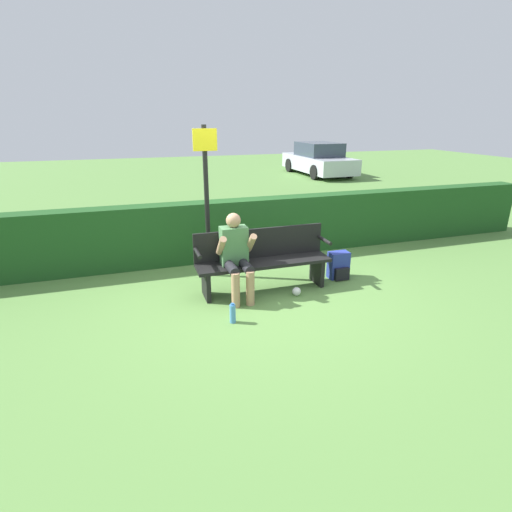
{
  "coord_description": "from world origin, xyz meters",
  "views": [
    {
      "loc": [
        -1.71,
        -4.93,
        2.35
      ],
      "look_at": [
        -0.15,
        -0.1,
        0.56
      ],
      "focal_mm": 28.0,
      "sensor_mm": 36.0,
      "label": 1
    }
  ],
  "objects_px": {
    "water_bottle": "(233,313)",
    "parked_car": "(318,160)",
    "park_bench": "(263,259)",
    "person_seated": "(236,253)",
    "backpack": "(339,266)",
    "signpost": "(207,193)"
  },
  "relations": [
    {
      "from": "water_bottle",
      "to": "signpost",
      "type": "bearing_deg",
      "value": 88.4
    },
    {
      "from": "parked_car",
      "to": "backpack",
      "type": "bearing_deg",
      "value": 154.64
    },
    {
      "from": "water_bottle",
      "to": "parked_car",
      "type": "distance_m",
      "value": 13.07
    },
    {
      "from": "park_bench",
      "to": "person_seated",
      "type": "height_order",
      "value": "person_seated"
    },
    {
      "from": "parked_car",
      "to": "park_bench",
      "type": "bearing_deg",
      "value": 149.32
    },
    {
      "from": "person_seated",
      "to": "water_bottle",
      "type": "height_order",
      "value": "person_seated"
    },
    {
      "from": "signpost",
      "to": "parked_car",
      "type": "xyz_separation_m",
      "value": [
        6.62,
        9.67,
        -0.67
      ]
    },
    {
      "from": "person_seated",
      "to": "signpost",
      "type": "xyz_separation_m",
      "value": [
        -0.2,
        0.85,
        0.66
      ]
    },
    {
      "from": "person_seated",
      "to": "water_bottle",
      "type": "relative_size",
      "value": 4.52
    },
    {
      "from": "water_bottle",
      "to": "signpost",
      "type": "xyz_separation_m",
      "value": [
        0.04,
        1.57,
        1.17
      ]
    },
    {
      "from": "signpost",
      "to": "parked_car",
      "type": "relative_size",
      "value": 0.56
    },
    {
      "from": "water_bottle",
      "to": "backpack",
      "type": "bearing_deg",
      "value": 24.44
    },
    {
      "from": "parked_car",
      "to": "signpost",
      "type": "bearing_deg",
      "value": 144.93
    },
    {
      "from": "person_seated",
      "to": "parked_car",
      "type": "height_order",
      "value": "parked_car"
    },
    {
      "from": "water_bottle",
      "to": "signpost",
      "type": "height_order",
      "value": "signpost"
    },
    {
      "from": "water_bottle",
      "to": "signpost",
      "type": "distance_m",
      "value": 1.95
    },
    {
      "from": "park_bench",
      "to": "water_bottle",
      "type": "height_order",
      "value": "park_bench"
    },
    {
      "from": "parked_car",
      "to": "person_seated",
      "type": "bearing_deg",
      "value": 147.94
    },
    {
      "from": "backpack",
      "to": "park_bench",
      "type": "bearing_deg",
      "value": -179.24
    },
    {
      "from": "park_bench",
      "to": "water_bottle",
      "type": "bearing_deg",
      "value": -128.12
    },
    {
      "from": "park_bench",
      "to": "parked_car",
      "type": "bearing_deg",
      "value": 60.02
    },
    {
      "from": "person_seated",
      "to": "backpack",
      "type": "distance_m",
      "value": 1.71
    }
  ]
}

